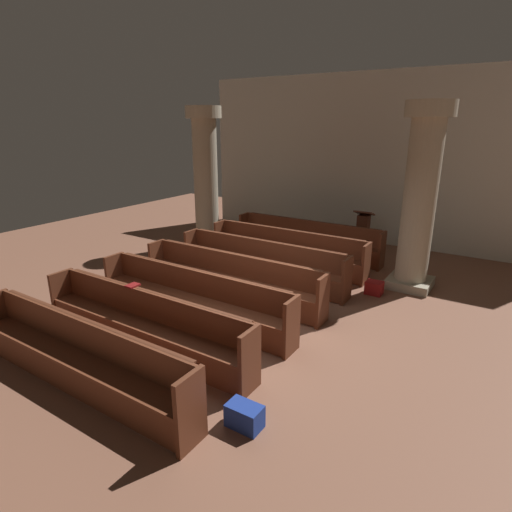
{
  "coord_description": "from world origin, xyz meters",
  "views": [
    {
      "loc": [
        3.61,
        -5.29,
        3.25
      ],
      "look_at": [
        -0.55,
        1.21,
        0.75
      ],
      "focal_mm": 29.22,
      "sensor_mm": 36.0,
      "label": 1
    }
  ],
  "objects_px": {
    "lectern": "(363,234)",
    "hymn_book": "(133,285)",
    "pillar_far_side": "(206,176)",
    "pew_row_3": "(231,276)",
    "pew_row_2": "(261,261)",
    "kneeler_box_red": "(374,288)",
    "pillar_aisle_side": "(420,196)",
    "pew_row_1": "(286,248)",
    "pew_row_6": "(77,354)",
    "kneeler_box_blue": "(245,416)",
    "pew_row_4": "(192,296)",
    "pew_row_0": "(307,238)",
    "pew_row_5": "(143,321)"
  },
  "relations": [
    {
      "from": "lectern",
      "to": "hymn_book",
      "type": "relative_size",
      "value": 5.59
    },
    {
      "from": "pillar_far_side",
      "to": "pew_row_3",
      "type": "bearing_deg",
      "value": -44.4
    },
    {
      "from": "pew_row_2",
      "to": "kneeler_box_red",
      "type": "xyz_separation_m",
      "value": [
        2.22,
        0.65,
        -0.34
      ]
    },
    {
      "from": "pew_row_3",
      "to": "kneeler_box_red",
      "type": "xyz_separation_m",
      "value": [
        2.22,
        1.74,
        -0.34
      ]
    },
    {
      "from": "pew_row_3",
      "to": "pillar_aisle_side",
      "type": "bearing_deg",
      "value": 42.55
    },
    {
      "from": "pew_row_1",
      "to": "pew_row_6",
      "type": "bearing_deg",
      "value": -90.0
    },
    {
      "from": "pew_row_3",
      "to": "kneeler_box_blue",
      "type": "bearing_deg",
      "value": -51.62
    },
    {
      "from": "pew_row_3",
      "to": "pew_row_6",
      "type": "xyz_separation_m",
      "value": [
        0.0,
        -3.28,
        0.0
      ]
    },
    {
      "from": "pew_row_4",
      "to": "pillar_far_side",
      "type": "relative_size",
      "value": 1.06
    },
    {
      "from": "pew_row_6",
      "to": "pillar_aisle_side",
      "type": "bearing_deg",
      "value": 64.75
    },
    {
      "from": "pillar_far_side",
      "to": "kneeler_box_red",
      "type": "relative_size",
      "value": 11.28
    },
    {
      "from": "pew_row_4",
      "to": "pew_row_1",
      "type": "bearing_deg",
      "value": 90.0
    },
    {
      "from": "pew_row_3",
      "to": "pew_row_6",
      "type": "height_order",
      "value": "same"
    },
    {
      "from": "pillar_aisle_side",
      "to": "pew_row_6",
      "type": "bearing_deg",
      "value": -115.25
    },
    {
      "from": "pew_row_0",
      "to": "pew_row_4",
      "type": "bearing_deg",
      "value": -90.0
    },
    {
      "from": "pew_row_0",
      "to": "hymn_book",
      "type": "xyz_separation_m",
      "value": [
        -0.38,
        -5.27,
        0.42
      ]
    },
    {
      "from": "kneeler_box_red",
      "to": "pew_row_0",
      "type": "bearing_deg",
      "value": 145.34
    },
    {
      "from": "pew_row_2",
      "to": "lectern",
      "type": "bearing_deg",
      "value": 72.66
    },
    {
      "from": "pew_row_0",
      "to": "pew_row_4",
      "type": "height_order",
      "value": "same"
    },
    {
      "from": "pew_row_0",
      "to": "hymn_book",
      "type": "relative_size",
      "value": 19.85
    },
    {
      "from": "kneeler_box_blue",
      "to": "hymn_book",
      "type": "bearing_deg",
      "value": 163.5
    },
    {
      "from": "pew_row_0",
      "to": "pew_row_2",
      "type": "relative_size",
      "value": 1.0
    },
    {
      "from": "pew_row_2",
      "to": "pew_row_5",
      "type": "relative_size",
      "value": 1.0
    },
    {
      "from": "pew_row_2",
      "to": "pillar_aisle_side",
      "type": "xyz_separation_m",
      "value": [
        2.72,
        1.41,
        1.42
      ]
    },
    {
      "from": "pew_row_2",
      "to": "kneeler_box_blue",
      "type": "xyz_separation_m",
      "value": [
        2.18,
        -3.85,
        -0.33
      ]
    },
    {
      "from": "pew_row_1",
      "to": "pew_row_4",
      "type": "height_order",
      "value": "same"
    },
    {
      "from": "pew_row_2",
      "to": "pew_row_4",
      "type": "bearing_deg",
      "value": -90.0
    },
    {
      "from": "pew_row_0",
      "to": "pillar_far_side",
      "type": "xyz_separation_m",
      "value": [
        -2.67,
        -0.66,
        1.42
      ]
    },
    {
      "from": "pew_row_2",
      "to": "lectern",
      "type": "xyz_separation_m",
      "value": [
        1.04,
        3.33,
        -0.01
      ]
    },
    {
      "from": "pew_row_1",
      "to": "kneeler_box_blue",
      "type": "height_order",
      "value": "pew_row_1"
    },
    {
      "from": "pew_row_1",
      "to": "pillar_far_side",
      "type": "xyz_separation_m",
      "value": [
        -2.67,
        0.44,
        1.42
      ]
    },
    {
      "from": "pew_row_0",
      "to": "pew_row_6",
      "type": "relative_size",
      "value": 1.0
    },
    {
      "from": "pew_row_4",
      "to": "kneeler_box_blue",
      "type": "xyz_separation_m",
      "value": [
        2.18,
        -1.66,
        -0.33
      ]
    },
    {
      "from": "pew_row_5",
      "to": "pillar_far_side",
      "type": "height_order",
      "value": "pillar_far_side"
    },
    {
      "from": "pew_row_2",
      "to": "pew_row_6",
      "type": "height_order",
      "value": "same"
    },
    {
      "from": "pillar_far_side",
      "to": "lectern",
      "type": "xyz_separation_m",
      "value": [
        3.72,
        1.81,
        -1.43
      ]
    },
    {
      "from": "hymn_book",
      "to": "pew_row_6",
      "type": "bearing_deg",
      "value": -73.64
    },
    {
      "from": "pillar_far_side",
      "to": "hymn_book",
      "type": "xyz_separation_m",
      "value": [
        2.3,
        -4.62,
        -1.0
      ]
    },
    {
      "from": "pew_row_0",
      "to": "pillar_aisle_side",
      "type": "distance_m",
      "value": 3.17
    },
    {
      "from": "pew_row_3",
      "to": "pillar_aisle_side",
      "type": "distance_m",
      "value": 3.96
    },
    {
      "from": "pew_row_2",
      "to": "pillar_aisle_side",
      "type": "relative_size",
      "value": 1.06
    },
    {
      "from": "pew_row_0",
      "to": "pew_row_5",
      "type": "bearing_deg",
      "value": -90.0
    },
    {
      "from": "pew_row_6",
      "to": "lectern",
      "type": "distance_m",
      "value": 7.77
    },
    {
      "from": "hymn_book",
      "to": "kneeler_box_blue",
      "type": "relative_size",
      "value": 0.49
    },
    {
      "from": "pew_row_3",
      "to": "kneeler_box_red",
      "type": "height_order",
      "value": "pew_row_3"
    },
    {
      "from": "pew_row_6",
      "to": "pillar_aisle_side",
      "type": "distance_m",
      "value": 6.54
    },
    {
      "from": "pew_row_1",
      "to": "kneeler_box_blue",
      "type": "bearing_deg",
      "value": -66.16
    },
    {
      "from": "hymn_book",
      "to": "pew_row_1",
      "type": "bearing_deg",
      "value": 84.88
    },
    {
      "from": "pew_row_5",
      "to": "hymn_book",
      "type": "bearing_deg",
      "value": 153.7
    },
    {
      "from": "pew_row_6",
      "to": "kneeler_box_red",
      "type": "height_order",
      "value": "pew_row_6"
    }
  ]
}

